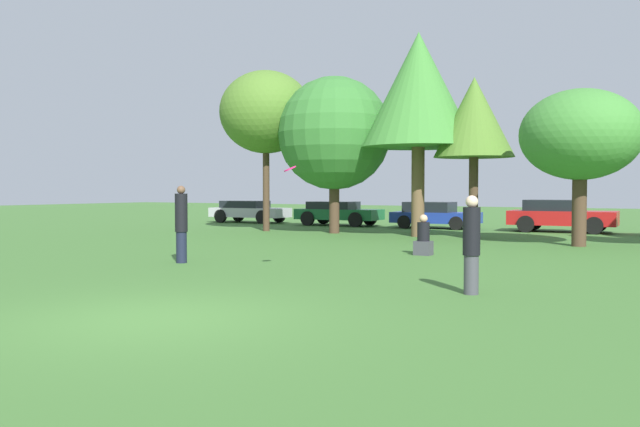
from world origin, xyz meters
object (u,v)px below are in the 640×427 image
object	(u,v)px
tree_0	(266,113)
tree_2	(418,91)
parked_car_red	(560,215)
tree_1	(334,134)
bystander_sitting	(423,238)
parked_car_silver	(249,211)
frisbee	(290,169)
tree_3	(474,118)
person_catcher	(471,244)
parked_car_green	(338,212)
person_thrower	(181,224)
tree_4	(580,135)
parked_car_blue	(434,215)

from	to	relation	value
tree_0	tree_2	xyz separation A→B (m)	(6.84, 0.13, 0.43)
tree_0	parked_car_red	world-z (taller)	tree_0
tree_1	tree_2	world-z (taller)	tree_2
bystander_sitting	parked_car_red	world-z (taller)	parked_car_red
parked_car_silver	parked_car_red	distance (m)	15.92
frisbee	tree_3	bearing A→B (deg)	88.35
person_catcher	parked_car_green	distance (m)	21.40
bystander_sitting	tree_1	world-z (taller)	tree_1
parked_car_red	person_thrower	bearing A→B (deg)	-111.19
tree_4	tree_3	bearing A→B (deg)	159.35
tree_1	parked_car_blue	size ratio (longest dim) A/B	1.60
person_catcher	parked_car_silver	world-z (taller)	person_catcher
bystander_sitting	tree_2	bearing A→B (deg)	113.06
tree_4	parked_car_red	xyz separation A→B (m)	(-1.81, 6.92, -2.74)
tree_2	tree_3	bearing A→B (deg)	-1.04
parked_car_silver	parked_car_green	size ratio (longest dim) A/B	1.02
person_catcher	parked_car_blue	size ratio (longest dim) A/B	0.43
person_thrower	bystander_sitting	xyz separation A→B (m)	(4.37, 4.73, -0.50)
tree_2	parked_car_green	bearing A→B (deg)	140.58
parked_car_blue	tree_1	bearing A→B (deg)	-115.87
frisbee	parked_car_blue	bearing A→B (deg)	100.52
frisbee	tree_1	size ratio (longest dim) A/B	0.05
frisbee	tree_4	bearing A→B (deg)	67.85
frisbee	person_thrower	bearing A→B (deg)	173.00
bystander_sitting	tree_4	bearing A→B (deg)	57.77
person_catcher	tree_0	bearing A→B (deg)	-35.05
person_thrower	parked_car_green	size ratio (longest dim) A/B	0.44
tree_1	parked_car_green	xyz separation A→B (m)	(-2.63, 5.07, -3.38)
tree_3	tree_1	bearing A→B (deg)	178.83
person_catcher	parked_car_red	size ratio (longest dim) A/B	0.39
bystander_sitting	tree_3	bearing A→B (deg)	95.58
tree_1	tree_4	xyz separation A→B (m)	(9.60, -1.56, -0.57)
person_thrower	tree_3	xyz separation A→B (m)	(3.73, 11.21, 3.37)
bystander_sitting	parked_car_green	distance (m)	14.77
person_catcher	tree_3	bearing A→B (deg)	-64.13
bystander_sitting	parked_car_blue	xyz separation A→B (m)	(-4.12, 11.84, 0.18)
parked_car_green	person_catcher	bearing A→B (deg)	-57.43
tree_1	parked_car_blue	xyz separation A→B (m)	(2.29, 5.24, -3.40)
tree_0	tree_3	world-z (taller)	tree_0
tree_4	bystander_sitting	bearing A→B (deg)	-122.23
tree_3	parked_car_silver	bearing A→B (deg)	159.03
person_thrower	frisbee	distance (m)	3.65
parked_car_green	tree_3	bearing A→B (deg)	-33.91
frisbee	tree_1	xyz separation A→B (m)	(-5.45, 11.75, 1.81)
person_thrower	parked_car_blue	xyz separation A→B (m)	(0.24, 16.57, -0.33)
frisbee	parked_car_silver	world-z (taller)	frisbee
tree_3	bystander_sitting	bearing A→B (deg)	-84.42
tree_0	tree_4	distance (m)	12.97
tree_1	parked_car_silver	bearing A→B (deg)	147.32
bystander_sitting	tree_2	xyz separation A→B (m)	(-2.78, 6.52, 5.02)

